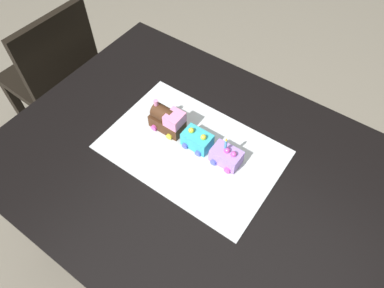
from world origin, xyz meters
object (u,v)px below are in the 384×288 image
chair (56,75)px  cake_car_caboose_lavender (226,156)px  birthday_candle (226,143)px  dining_table (201,183)px  cake_locomotive (167,120)px  cake_car_tanker_turquoise (197,140)px

chair → cake_car_caboose_lavender: 1.13m
chair → birthday_candle: bearing=86.6°
dining_table → birthday_candle: 0.22m
cake_locomotive → birthday_candle: size_ratio=2.81×
dining_table → cake_locomotive: bearing=161.2°
chair → cake_locomotive: bearing=85.1°
cake_locomotive → cake_car_tanker_turquoise: size_ratio=1.40×
cake_locomotive → cake_car_tanker_turquoise: cake_locomotive is taller
chair → cake_car_tanker_turquoise: chair is taller
cake_locomotive → cake_car_caboose_lavender: (0.25, 0.00, -0.02)m
cake_car_caboose_lavender → cake_locomotive: bearing=-180.0°
cake_car_caboose_lavender → dining_table: bearing=-128.2°
dining_table → chair: 1.06m
dining_table → cake_car_caboose_lavender: size_ratio=14.00×
cake_car_tanker_turquoise → birthday_candle: bearing=-0.0°
dining_table → cake_car_tanker_turquoise: (-0.07, 0.07, 0.14)m
chair → cake_car_tanker_turquoise: size_ratio=8.60×
cake_car_tanker_turquoise → birthday_candle: birthday_candle is taller
cake_car_tanker_turquoise → chair: bearing=174.1°
dining_table → cake_locomotive: (-0.20, 0.07, 0.16)m
cake_car_tanker_turquoise → cake_car_caboose_lavender: (0.12, 0.00, 0.00)m
dining_table → cake_car_tanker_turquoise: bearing=135.0°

